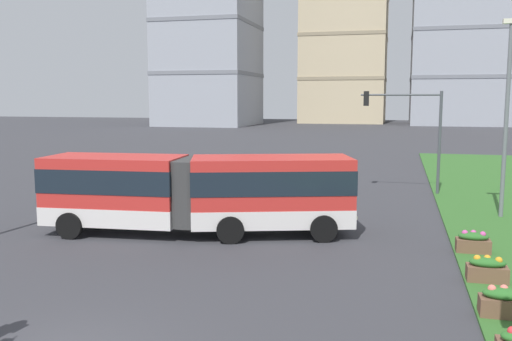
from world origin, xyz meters
TOP-DOWN VIEW (x-y plane):
  - articulated_bus at (-0.88, 10.56)m, footprint 11.93×4.86m
  - car_silver_hatch at (-6.04, 20.31)m, footprint 4.44×2.11m
  - flower_planter_1 at (9.06, 4.50)m, footprint 1.10×0.56m
  - flower_planter_2 at (9.06, 7.10)m, footprint 1.10×0.56m
  - flower_planter_3 at (9.06, 10.18)m, footprint 1.10×0.56m
  - traffic_light_far_right at (7.19, 22.00)m, footprint 4.31×0.28m
  - streetlight_median at (10.96, 16.49)m, footprint 0.70×0.28m
  - apartment_tower_west at (-30.00, 95.32)m, footprint 17.34×19.52m
  - apartment_tower_centre at (19.47, 109.75)m, footprint 21.97×18.64m

SIDE VIEW (x-z plane):
  - flower_planter_1 at x=9.06m, z-range 0.06..0.80m
  - flower_planter_2 at x=9.06m, z-range 0.06..0.80m
  - flower_planter_3 at x=9.06m, z-range 0.06..0.80m
  - car_silver_hatch at x=-6.04m, z-range -0.04..1.54m
  - articulated_bus at x=-0.88m, z-range 0.15..3.15m
  - traffic_light_far_right at x=7.19m, z-range 1.11..6.72m
  - streetlight_median at x=10.96m, z-range 0.44..8.96m
  - apartment_tower_centre at x=19.47m, z-range 0.02..35.73m
  - apartment_tower_west at x=-30.00m, z-range 0.02..47.86m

